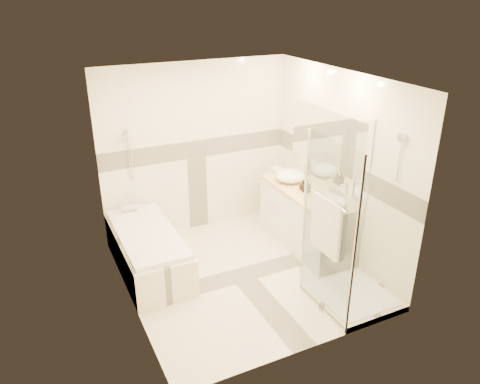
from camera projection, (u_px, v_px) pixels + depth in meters
name	position (u px, v px, depth m)	size (l,w,h in m)	color
room	(245.00, 184.00, 5.55)	(2.82, 3.02, 2.52)	#FCEDC8
bathtub	(148.00, 249.00, 6.03)	(0.75, 1.70, 0.56)	#FFF0CB
vanity	(304.00, 219.00, 6.54)	(0.58, 1.62, 0.85)	white
shower_enclosure	(344.00, 263.00, 5.35)	(0.96, 0.93, 2.04)	#FFF0CB
vessel_sink_near	(290.00, 176.00, 6.65)	(0.42, 0.42, 0.17)	white
vessel_sink_far	(331.00, 202.00, 5.85)	(0.39, 0.39, 0.16)	white
faucet_near	(303.00, 169.00, 6.71)	(0.11, 0.03, 0.27)	silver
faucet_far	(345.00, 192.00, 5.90)	(0.12, 0.03, 0.30)	silver
amenity_bottle_a	(306.00, 186.00, 6.30)	(0.08, 0.09, 0.18)	black
amenity_bottle_b	(303.00, 185.00, 6.38)	(0.11, 0.11, 0.14)	black
folded_towels	(278.00, 171.00, 6.94)	(0.15, 0.25, 0.08)	white
rolled_towel	(130.00, 208.00, 6.45)	(0.09, 0.09, 0.20)	white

